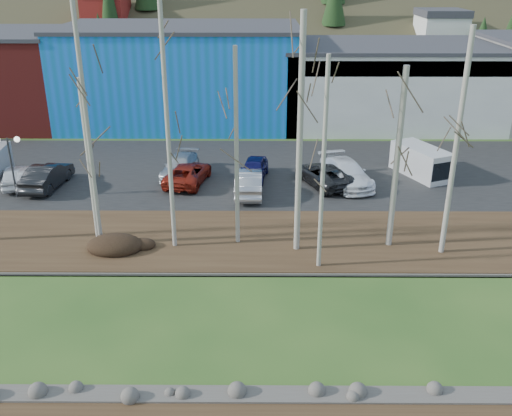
{
  "coord_description": "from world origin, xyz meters",
  "views": [
    {
      "loc": [
        0.83,
        -11.62,
        13.0
      ],
      "look_at": [
        0.68,
        12.92,
        2.5
      ],
      "focal_mm": 40.0,
      "sensor_mm": 36.0,
      "label": 1
    }
  ],
  "objects_px": {
    "car_0": "(15,175)",
    "car_4": "(254,169)",
    "van_white": "(423,162)",
    "street_lamp": "(9,150)",
    "car_1": "(47,176)",
    "car_2": "(188,173)",
    "car_6": "(324,175)",
    "car_3": "(180,166)",
    "car_8": "(29,175)",
    "car_7": "(346,173)",
    "car_5": "(249,182)"
  },
  "relations": [
    {
      "from": "car_1",
      "to": "car_8",
      "type": "distance_m",
      "value": 1.31
    },
    {
      "from": "car_7",
      "to": "car_2",
      "type": "bearing_deg",
      "value": 163.19
    },
    {
      "from": "street_lamp",
      "to": "car_8",
      "type": "xyz_separation_m",
      "value": [
        0.09,
        1.91,
        -2.26
      ]
    },
    {
      "from": "street_lamp",
      "to": "car_7",
      "type": "relative_size",
      "value": 0.7
    },
    {
      "from": "car_6",
      "to": "car_5",
      "type": "bearing_deg",
      "value": -4.14
    },
    {
      "from": "car_0",
      "to": "car_5",
      "type": "bearing_deg",
      "value": 157.79
    },
    {
      "from": "street_lamp",
      "to": "van_white",
      "type": "bearing_deg",
      "value": 2.51
    },
    {
      "from": "street_lamp",
      "to": "car_4",
      "type": "distance_m",
      "value": 14.77
    },
    {
      "from": "car_3",
      "to": "car_7",
      "type": "bearing_deg",
      "value": 0.03
    },
    {
      "from": "car_0",
      "to": "car_6",
      "type": "xyz_separation_m",
      "value": [
        19.44,
        0.25,
        0.01
      ]
    },
    {
      "from": "car_5",
      "to": "car_7",
      "type": "height_order",
      "value": "car_7"
    },
    {
      "from": "car_3",
      "to": "car_6",
      "type": "xyz_separation_m",
      "value": [
        9.31,
        -1.62,
        0.03
      ]
    },
    {
      "from": "car_2",
      "to": "car_3",
      "type": "relative_size",
      "value": 1.05
    },
    {
      "from": "car_7",
      "to": "van_white",
      "type": "relative_size",
      "value": 1.11
    },
    {
      "from": "street_lamp",
      "to": "car_5",
      "type": "relative_size",
      "value": 0.81
    },
    {
      "from": "car_7",
      "to": "car_0",
      "type": "bearing_deg",
      "value": 165.04
    },
    {
      "from": "street_lamp",
      "to": "car_3",
      "type": "bearing_deg",
      "value": 15.93
    },
    {
      "from": "car_3",
      "to": "car_6",
      "type": "relative_size",
      "value": 0.92
    },
    {
      "from": "street_lamp",
      "to": "car_0",
      "type": "height_order",
      "value": "street_lamp"
    },
    {
      "from": "car_3",
      "to": "car_6",
      "type": "height_order",
      "value": "car_6"
    },
    {
      "from": "car_3",
      "to": "car_8",
      "type": "distance_m",
      "value": 9.45
    },
    {
      "from": "car_4",
      "to": "car_6",
      "type": "xyz_separation_m",
      "value": [
        4.44,
        -1.06,
        0.01
      ]
    },
    {
      "from": "van_white",
      "to": "street_lamp",
      "type": "bearing_deg",
      "value": 164.81
    },
    {
      "from": "car_5",
      "to": "car_7",
      "type": "relative_size",
      "value": 0.87
    },
    {
      "from": "car_6",
      "to": "car_2",
      "type": "bearing_deg",
      "value": -23.95
    },
    {
      "from": "car_0",
      "to": "car_3",
      "type": "relative_size",
      "value": 0.87
    },
    {
      "from": "car_1",
      "to": "car_5",
      "type": "xyz_separation_m",
      "value": [
        12.58,
        -1.0,
        -0.01
      ]
    },
    {
      "from": "car_8",
      "to": "van_white",
      "type": "bearing_deg",
      "value": 167.2
    },
    {
      "from": "car_1",
      "to": "car_2",
      "type": "height_order",
      "value": "car_1"
    },
    {
      "from": "street_lamp",
      "to": "car_2",
      "type": "bearing_deg",
      "value": 7.36
    },
    {
      "from": "car_0",
      "to": "car_1",
      "type": "height_order",
      "value": "car_1"
    },
    {
      "from": "street_lamp",
      "to": "car_5",
      "type": "distance_m",
      "value": 14.13
    },
    {
      "from": "car_5",
      "to": "car_7",
      "type": "bearing_deg",
      "value": -165.25
    },
    {
      "from": "car_4",
      "to": "car_7",
      "type": "relative_size",
      "value": 0.74
    },
    {
      "from": "car_5",
      "to": "van_white",
      "type": "bearing_deg",
      "value": -164.3
    },
    {
      "from": "car_3",
      "to": "car_0",
      "type": "bearing_deg",
      "value": -161.22
    },
    {
      "from": "car_8",
      "to": "car_0",
      "type": "bearing_deg",
      "value": -17.15
    },
    {
      "from": "car_2",
      "to": "car_8",
      "type": "bearing_deg",
      "value": 13.08
    },
    {
      "from": "car_2",
      "to": "van_white",
      "type": "relative_size",
      "value": 1.0
    },
    {
      "from": "car_0",
      "to": "car_7",
      "type": "relative_size",
      "value": 0.74
    },
    {
      "from": "car_0",
      "to": "car_4",
      "type": "height_order",
      "value": "car_0"
    },
    {
      "from": "car_8",
      "to": "car_6",
      "type": "bearing_deg",
      "value": 163.63
    },
    {
      "from": "car_8",
      "to": "van_white",
      "type": "xyz_separation_m",
      "value": [
        25.21,
        1.92,
        0.29
      ]
    },
    {
      "from": "car_0",
      "to": "car_4",
      "type": "relative_size",
      "value": 1.0
    },
    {
      "from": "car_6",
      "to": "van_white",
      "type": "height_order",
      "value": "van_white"
    },
    {
      "from": "car_7",
      "to": "car_8",
      "type": "xyz_separation_m",
      "value": [
        -19.96,
        -0.32,
        -0.1
      ]
    },
    {
      "from": "car_0",
      "to": "car_7",
      "type": "xyz_separation_m",
      "value": [
        20.82,
        0.32,
        0.1
      ]
    },
    {
      "from": "car_6",
      "to": "car_3",
      "type": "bearing_deg",
      "value": -32.25
    },
    {
      "from": "car_0",
      "to": "car_1",
      "type": "xyz_separation_m",
      "value": [
        2.14,
        -0.31,
        0.09
      ]
    },
    {
      "from": "car_5",
      "to": "car_0",
      "type": "bearing_deg",
      "value": -5.18
    }
  ]
}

